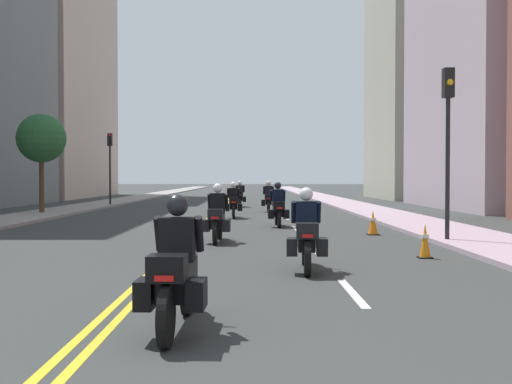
{
  "coord_description": "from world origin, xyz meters",
  "views": [
    {
      "loc": [
        1.81,
        -1.56,
        1.79
      ],
      "look_at": [
        2.0,
        23.53,
        1.22
      ],
      "focal_mm": 43.21,
      "sensor_mm": 36.0,
      "label": 1
    }
  ],
  "objects_px": {
    "motorcycle_2": "(217,218)",
    "traffic_light_far": "(110,156)",
    "motorcycle_3": "(278,209)",
    "motorcycle_5": "(268,200)",
    "traffic_cone_1": "(373,223)",
    "street_tree_0": "(41,139)",
    "traffic_cone_0": "(425,241)",
    "motorcycle_0": "(176,275)",
    "motorcycle_4": "(233,203)",
    "motorcycle_6": "(240,197)",
    "motorcycle_1": "(306,237)",
    "traffic_light_near": "(448,123)"
  },
  "relations": [
    {
      "from": "traffic_cone_1",
      "to": "motorcycle_0",
      "type": "bearing_deg",
      "value": -111.05
    },
    {
      "from": "motorcycle_1",
      "to": "motorcycle_2",
      "type": "xyz_separation_m",
      "value": [
        -2.0,
        5.3,
        0.01
      ]
    },
    {
      "from": "motorcycle_3",
      "to": "traffic_cone_0",
      "type": "height_order",
      "value": "motorcycle_3"
    },
    {
      "from": "motorcycle_2",
      "to": "traffic_light_far",
      "type": "bearing_deg",
      "value": 111.75
    },
    {
      "from": "motorcycle_0",
      "to": "traffic_cone_1",
      "type": "relative_size",
      "value": 2.95
    },
    {
      "from": "traffic_light_near",
      "to": "motorcycle_4",
      "type": "bearing_deg",
      "value": 119.99
    },
    {
      "from": "motorcycle_2",
      "to": "street_tree_0",
      "type": "relative_size",
      "value": 0.45
    },
    {
      "from": "motorcycle_5",
      "to": "motorcycle_1",
      "type": "bearing_deg",
      "value": -88.87
    },
    {
      "from": "traffic_cone_0",
      "to": "motorcycle_3",
      "type": "bearing_deg",
      "value": 108.06
    },
    {
      "from": "motorcycle_5",
      "to": "motorcycle_2",
      "type": "bearing_deg",
      "value": -96.1
    },
    {
      "from": "motorcycle_5",
      "to": "traffic_light_far",
      "type": "relative_size",
      "value": 0.48
    },
    {
      "from": "motorcycle_4",
      "to": "traffic_light_near",
      "type": "height_order",
      "value": "traffic_light_near"
    },
    {
      "from": "traffic_light_far",
      "to": "street_tree_0",
      "type": "relative_size",
      "value": 0.94
    },
    {
      "from": "motorcycle_0",
      "to": "traffic_cone_0",
      "type": "xyz_separation_m",
      "value": [
        4.75,
        6.58,
        -0.28
      ]
    },
    {
      "from": "motorcycle_0",
      "to": "motorcycle_4",
      "type": "xyz_separation_m",
      "value": [
        0.07,
        20.34,
        -0.0
      ]
    },
    {
      "from": "motorcycle_6",
      "to": "traffic_light_near",
      "type": "distance_m",
      "value": 22.05
    },
    {
      "from": "motorcycle_1",
      "to": "street_tree_0",
      "type": "height_order",
      "value": "street_tree_0"
    },
    {
      "from": "motorcycle_3",
      "to": "motorcycle_4",
      "type": "bearing_deg",
      "value": 108.85
    },
    {
      "from": "motorcycle_6",
      "to": "traffic_cone_1",
      "type": "bearing_deg",
      "value": -75.75
    },
    {
      "from": "motorcycle_3",
      "to": "traffic_light_near",
      "type": "distance_m",
      "value": 7.74
    },
    {
      "from": "motorcycle_0",
      "to": "motorcycle_3",
      "type": "relative_size",
      "value": 1.07
    },
    {
      "from": "traffic_cone_0",
      "to": "traffic_cone_1",
      "type": "xyz_separation_m",
      "value": [
        -0.05,
        5.62,
        -0.0
      ]
    },
    {
      "from": "motorcycle_4",
      "to": "traffic_cone_1",
      "type": "distance_m",
      "value": 9.36
    },
    {
      "from": "motorcycle_1",
      "to": "motorcycle_5",
      "type": "distance_m",
      "value": 20.79
    },
    {
      "from": "traffic_cone_1",
      "to": "traffic_light_far",
      "type": "xyz_separation_m",
      "value": [
        -12.8,
        19.83,
        2.83
      ]
    },
    {
      "from": "motorcycle_0",
      "to": "motorcycle_4",
      "type": "relative_size",
      "value": 0.99
    },
    {
      "from": "traffic_light_near",
      "to": "traffic_cone_0",
      "type": "bearing_deg",
      "value": -115.66
    },
    {
      "from": "motorcycle_0",
      "to": "motorcycle_5",
      "type": "height_order",
      "value": "motorcycle_5"
    },
    {
      "from": "motorcycle_2",
      "to": "traffic_light_far",
      "type": "xyz_separation_m",
      "value": [
        -8.03,
        22.06,
        2.54
      ]
    },
    {
      "from": "motorcycle_1",
      "to": "street_tree_0",
      "type": "distance_m",
      "value": 21.84
    },
    {
      "from": "traffic_cone_1",
      "to": "street_tree_0",
      "type": "relative_size",
      "value": 0.16
    },
    {
      "from": "motorcycle_0",
      "to": "motorcycle_6",
      "type": "bearing_deg",
      "value": 91.78
    },
    {
      "from": "motorcycle_4",
      "to": "motorcycle_6",
      "type": "height_order",
      "value": "motorcycle_6"
    },
    {
      "from": "traffic_cone_0",
      "to": "traffic_cone_1",
      "type": "distance_m",
      "value": 5.62
    },
    {
      "from": "motorcycle_1",
      "to": "motorcycle_4",
      "type": "relative_size",
      "value": 0.96
    },
    {
      "from": "motorcycle_6",
      "to": "traffic_cone_1",
      "type": "height_order",
      "value": "motorcycle_6"
    },
    {
      "from": "motorcycle_0",
      "to": "traffic_cone_1",
      "type": "xyz_separation_m",
      "value": [
        4.7,
        12.21,
        -0.29
      ]
    },
    {
      "from": "motorcycle_5",
      "to": "traffic_light_near",
      "type": "xyz_separation_m",
      "value": [
        4.45,
        -15.8,
        2.64
      ]
    },
    {
      "from": "traffic_cone_0",
      "to": "motorcycle_0",
      "type": "bearing_deg",
      "value": -125.82
    },
    {
      "from": "motorcycle_0",
      "to": "traffic_cone_0",
      "type": "distance_m",
      "value": 8.12
    },
    {
      "from": "motorcycle_6",
      "to": "street_tree_0",
      "type": "bearing_deg",
      "value": -141.06
    },
    {
      "from": "traffic_light_near",
      "to": "motorcycle_3",
      "type": "bearing_deg",
      "value": 126.99
    },
    {
      "from": "motorcycle_6",
      "to": "traffic_light_near",
      "type": "xyz_separation_m",
      "value": [
        6.06,
        -21.04,
        2.65
      ]
    },
    {
      "from": "motorcycle_3",
      "to": "motorcycle_5",
      "type": "bearing_deg",
      "value": 89.14
    },
    {
      "from": "traffic_light_near",
      "to": "motorcycle_6",
      "type": "bearing_deg",
      "value": 106.08
    },
    {
      "from": "motorcycle_5",
      "to": "traffic_cone_1",
      "type": "height_order",
      "value": "motorcycle_5"
    },
    {
      "from": "motorcycle_4",
      "to": "traffic_cone_0",
      "type": "bearing_deg",
      "value": -73.82
    },
    {
      "from": "traffic_light_near",
      "to": "traffic_light_far",
      "type": "bearing_deg",
      "value": 122.66
    },
    {
      "from": "motorcycle_5",
      "to": "traffic_cone_0",
      "type": "xyz_separation_m",
      "value": [
        2.97,
        -18.88,
        -0.27
      ]
    },
    {
      "from": "motorcycle_3",
      "to": "motorcycle_5",
      "type": "height_order",
      "value": "motorcycle_5"
    }
  ]
}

